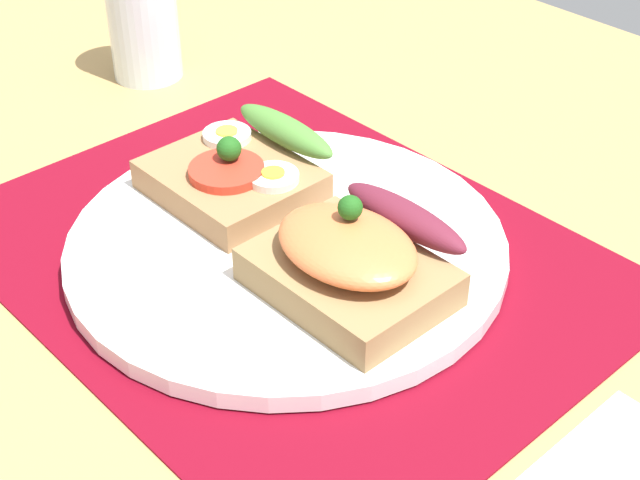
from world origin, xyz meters
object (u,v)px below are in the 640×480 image
(sandwich_salmon, at_px, (354,259))
(drinking_glass, at_px, (142,13))
(sandwich_egg_tomato, at_px, (240,171))
(plate, at_px, (287,246))

(sandwich_salmon, height_order, drinking_glass, drinking_glass)
(drinking_glass, bearing_deg, sandwich_salmon, -14.53)
(sandwich_egg_tomato, relative_size, drinking_glass, 0.93)
(sandwich_egg_tomato, xyz_separation_m, drinking_glass, (-0.21, 0.07, 0.03))
(plate, bearing_deg, drinking_glass, 162.97)
(sandwich_egg_tomato, distance_m, sandwich_salmon, 0.12)
(sandwich_egg_tomato, xyz_separation_m, sandwich_salmon, (0.12, -0.02, 0.01))
(sandwich_salmon, bearing_deg, drinking_glass, 165.47)
(plate, bearing_deg, sandwich_egg_tomato, 167.10)
(sandwich_salmon, xyz_separation_m, drinking_glass, (-0.33, 0.09, 0.02))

